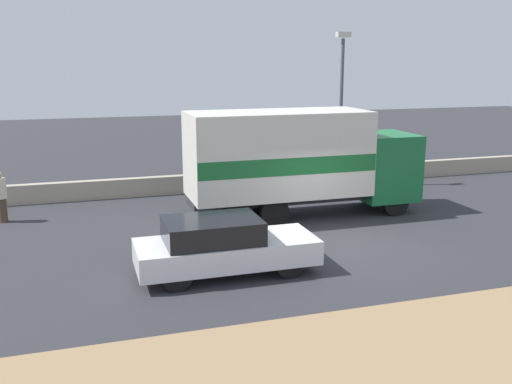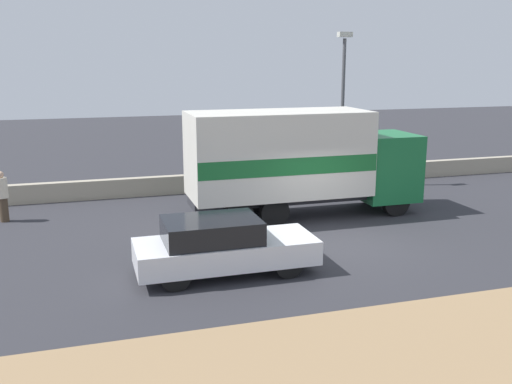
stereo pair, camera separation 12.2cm
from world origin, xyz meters
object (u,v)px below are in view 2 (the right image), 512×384
Objects in this scene: car_hatchback at (222,246)px; box_truck at (297,159)px; street_lamp at (343,98)px; pedestrian at (2,196)px.

box_truck is at bearing 50.79° from car_hatchback.
street_lamp is at bearing 48.44° from box_truck.
street_lamp is 11.29m from car_hatchback.
pedestrian is (-9.33, 2.14, -1.09)m from box_truck.
car_hatchback is (-7.06, -8.32, -2.93)m from street_lamp.
box_truck is at bearing -12.92° from pedestrian.
street_lamp is at bearing 7.70° from pedestrian.
street_lamp is 13.18m from pedestrian.
box_truck is 4.68× the size of pedestrian.
car_hatchback is (-3.63, -4.45, -1.23)m from box_truck.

